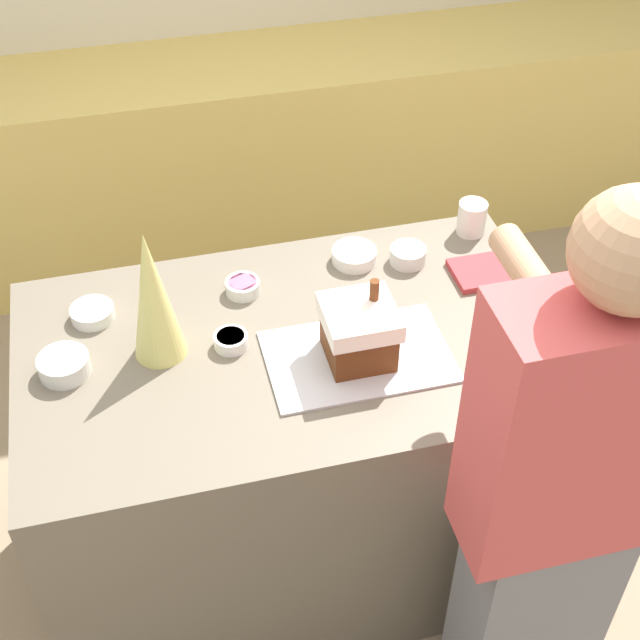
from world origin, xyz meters
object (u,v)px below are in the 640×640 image
candy_bowl_near_tray_left (92,313)px  candy_bowl_beside_tree (243,286)px  decorative_tree (153,296)px  candy_bowl_far_left (64,365)px  candy_bowl_near_tray_right (408,255)px  baking_tray (358,357)px  person (557,508)px  candy_bowl_center_rear (354,255)px  candy_bowl_behind_tray (231,340)px  cookbook (481,272)px  gingerbread_house (359,331)px  mug (472,218)px

candy_bowl_near_tray_left → candy_bowl_beside_tree: 0.42m
decorative_tree → candy_bowl_far_left: 0.30m
decorative_tree → candy_bowl_near_tray_right: size_ratio=3.62×
baking_tray → person: person is taller
decorative_tree → candy_bowl_near_tray_right: (0.74, 0.20, -0.16)m
decorative_tree → candy_bowl_beside_tree: bearing=36.2°
decorative_tree → candy_bowl_near_tray_right: bearing=15.2°
baking_tray → candy_bowl_center_rear: size_ratio=3.62×
candy_bowl_behind_tray → cookbook: 0.76m
decorative_tree → candy_bowl_far_left: decorative_tree is taller
cookbook → person: bearing=-99.2°
decorative_tree → candy_bowl_behind_tray: (0.18, -0.03, -0.17)m
gingerbread_house → decorative_tree: decorative_tree is taller
baking_tray → candy_bowl_far_left: candy_bowl_far_left is taller
candy_bowl_behind_tray → mug: size_ratio=0.87×
baking_tray → decorative_tree: decorative_tree is taller
candy_bowl_behind_tray → candy_bowl_near_tray_left: 0.40m
gingerbread_house → candy_bowl_beside_tree: gingerbread_house is taller
candy_bowl_behind_tray → person: person is taller
gingerbread_house → person: bearing=-60.5°
mug → cookbook: bearing=-102.9°
mug → baking_tray: bearing=-137.3°
candy_bowl_far_left → candy_bowl_behind_tray: candy_bowl_far_left is taller
candy_bowl_far_left → candy_bowl_near_tray_left: (0.08, 0.20, -0.01)m
decorative_tree → candy_bowl_far_left: bearing=-175.5°
candy_bowl_near_tray_left → cookbook: (1.10, -0.08, -0.01)m
gingerbread_house → candy_bowl_center_rear: 0.41m
gingerbread_house → person: (0.31, -0.55, -0.12)m
candy_bowl_far_left → candy_bowl_center_rear: bearing=17.5°
candy_bowl_near_tray_right → candy_bowl_near_tray_left: size_ratio=0.89×
candy_bowl_behind_tray → candy_bowl_far_left: bearing=179.3°
candy_bowl_near_tray_right → person: 0.90m
candy_bowl_center_rear → person: (0.21, -0.94, -0.05)m
candy_bowl_near_tray_left → person: person is taller
gingerbread_house → candy_bowl_far_left: gingerbread_house is taller
candy_bowl_center_rear → candy_bowl_near_tray_right: 0.16m
baking_tray → candy_bowl_far_left: bearing=170.0°
decorative_tree → cookbook: (0.93, 0.09, -0.18)m
candy_bowl_behind_tray → baking_tray: bearing=-21.8°
candy_bowl_behind_tray → person: 0.92m
gingerbread_house → mug: gingerbread_house is taller
candy_bowl_far_left → candy_bowl_beside_tree: bearing=22.2°
baking_tray → candy_bowl_near_tray_right: 0.43m
candy_bowl_behind_tray → person: size_ratio=0.05×
candy_bowl_near_tray_right → baking_tray: bearing=-125.5°
candy_bowl_behind_tray → mug: 0.86m
candy_bowl_near_tray_left → candy_bowl_near_tray_right: bearing=1.7°
candy_bowl_near_tray_left → cookbook: 1.10m
decorative_tree → mug: size_ratio=3.67×
candy_bowl_center_rear → candy_bowl_near_tray_left: bearing=-174.8°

